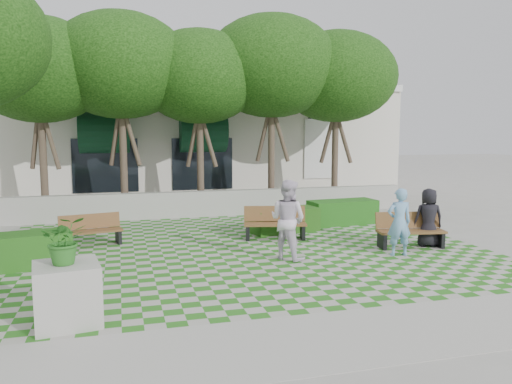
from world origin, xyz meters
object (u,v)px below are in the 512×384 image
object	(u,v)px
bench_west	(91,231)
hedge_west	(18,251)
hedge_east	(343,212)
hedge_midright	(285,220)
bench_east	(410,231)
person_blue	(399,222)
person_dark	(428,218)
person_white	(288,220)
bench_mid	(275,223)
planter_front	(67,281)

from	to	relation	value
bench_west	hedge_west	bearing A→B (deg)	-139.84
hedge_east	hedge_midright	bearing A→B (deg)	-161.36
bench_east	person_blue	distance (m)	1.09
bench_east	person_blue	size ratio (longest dim) A/B	1.09
person_blue	person_dark	xyz separation A→B (m)	(1.26, 0.66, -0.06)
hedge_midright	person_white	xyz separation A→B (m)	(-0.95, -3.02, 0.58)
bench_mid	person_white	xyz separation A→B (m)	(-0.38, -2.19, 0.50)
bench_west	person_white	xyz separation A→B (m)	(4.53, -2.67, 0.54)
person_white	hedge_midright	bearing A→B (deg)	-56.68
bench_east	bench_west	distance (m)	8.32
bench_mid	hedge_west	bearing A→B (deg)	-154.66
person_dark	person_white	distance (m)	3.96
bench_mid	person_blue	bearing A→B (deg)	-35.27
bench_east	hedge_west	distance (m)	9.41
person_dark	bench_east	bearing A→B (deg)	10.86
hedge_midright	hedge_west	xyz separation A→B (m)	(-6.90, -2.21, 0.03)
bench_mid	hedge_midright	distance (m)	1.01
hedge_east	person_dark	size ratio (longest dim) A/B	1.45
person_blue	person_white	world-z (taller)	person_white
hedge_west	planter_front	bearing A→B (deg)	-69.88
bench_east	person_dark	bearing A→B (deg)	5.78
hedge_east	hedge_west	xyz separation A→B (m)	(-9.14, -2.96, -0.01)
bench_east	planter_front	size ratio (longest dim) A/B	1.05
person_blue	person_dark	bearing A→B (deg)	-143.91
bench_east	planter_front	world-z (taller)	planter_front
bench_mid	person_dark	distance (m)	4.07
hedge_east	hedge_west	world-z (taller)	hedge_east
hedge_east	person_blue	size ratio (longest dim) A/B	1.35
person_blue	person_dark	distance (m)	1.43
bench_mid	bench_west	xyz separation A→B (m)	(-4.91, 0.48, -0.04)
planter_front	bench_mid	bearing A→B (deg)	45.48
person_dark	person_white	world-z (taller)	person_white
planter_front	person_blue	size ratio (longest dim) A/B	1.04
hedge_midright	bench_mid	bearing A→B (deg)	-124.24
bench_west	hedge_midright	distance (m)	5.49
hedge_west	bench_east	bearing A→B (deg)	-3.23
hedge_midright	hedge_east	bearing A→B (deg)	18.64
planter_front	person_dark	size ratio (longest dim) A/B	1.12
bench_east	person_dark	size ratio (longest dim) A/B	1.17
bench_east	bench_mid	bearing A→B (deg)	157.46
bench_west	bench_east	bearing A→B (deg)	-29.06
bench_west	person_dark	distance (m)	8.83
bench_west	person_dark	bearing A→B (deg)	-28.31
bench_west	person_blue	world-z (taller)	person_blue
hedge_midright	hedge_west	distance (m)	7.25
hedge_midright	person_blue	bearing A→B (deg)	-63.08
hedge_east	bench_mid	bearing A→B (deg)	-150.47
planter_front	person_dark	distance (m)	9.11
person_blue	person_white	distance (m)	2.72
person_white	hedge_east	bearing A→B (deg)	-79.39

